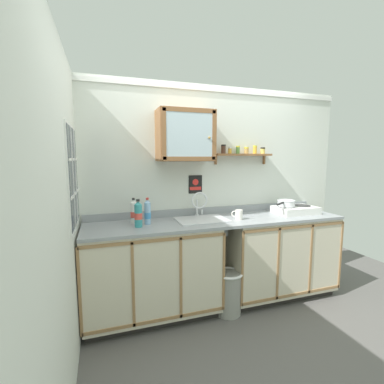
% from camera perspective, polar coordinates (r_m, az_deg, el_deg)
% --- Properties ---
extents(floor, '(5.81, 5.81, 0.00)m').
position_cam_1_polar(floor, '(3.04, 8.18, -24.96)').
color(floor, '#565451').
rests_on(floor, ground).
extents(back_wall, '(3.41, 0.07, 2.42)m').
position_cam_1_polar(back_wall, '(3.19, 3.36, 0.11)').
color(back_wall, silver).
rests_on(back_wall, ground).
extents(side_wall_left, '(0.05, 3.43, 2.42)m').
position_cam_1_polar(side_wall_left, '(2.06, -25.29, -4.83)').
color(side_wall_left, silver).
rests_on(side_wall_left, ground).
extents(lower_cabinet_run, '(1.33, 0.62, 0.93)m').
position_cam_1_polar(lower_cabinet_run, '(2.89, -8.42, -16.22)').
color(lower_cabinet_run, black).
rests_on(lower_cabinet_run, ground).
extents(lower_cabinet_run_right, '(1.29, 0.62, 0.93)m').
position_cam_1_polar(lower_cabinet_run_right, '(3.44, 17.42, -12.53)').
color(lower_cabinet_run_right, black).
rests_on(lower_cabinet_run_right, ground).
extents(countertop, '(2.77, 0.64, 0.03)m').
position_cam_1_polar(countertop, '(2.94, 5.69, -5.99)').
color(countertop, gray).
rests_on(countertop, lower_cabinet_run).
extents(backsplash, '(2.77, 0.02, 0.08)m').
position_cam_1_polar(backsplash, '(3.19, 3.56, -3.90)').
color(backsplash, gray).
rests_on(backsplash, countertop).
extents(sink, '(0.53, 0.43, 0.43)m').
position_cam_1_polar(sink, '(2.91, 2.01, -6.43)').
color(sink, silver).
rests_on(sink, countertop).
extents(hot_plate_stove, '(0.48, 0.32, 0.09)m').
position_cam_1_polar(hot_plate_stove, '(3.44, 20.83, -3.52)').
color(hot_plate_stove, silver).
rests_on(hot_plate_stove, countertop).
extents(saucepan, '(0.35, 0.27, 0.07)m').
position_cam_1_polar(saucepan, '(3.37, 19.10, -2.19)').
color(saucepan, silver).
rests_on(saucepan, hot_plate_stove).
extents(bottle_opaque_white_0, '(0.06, 0.06, 0.26)m').
position_cam_1_polar(bottle_opaque_white_0, '(2.79, -12.12, -4.15)').
color(bottle_opaque_white_0, white).
rests_on(bottle_opaque_white_0, countertop).
extents(bottle_water_blue_1, '(0.06, 0.06, 0.26)m').
position_cam_1_polar(bottle_water_blue_1, '(2.73, -9.29, -4.28)').
color(bottle_water_blue_1, '#8CB7E0').
rests_on(bottle_water_blue_1, countertop).
extents(bottle_detergent_teal_2, '(0.07, 0.07, 0.27)m').
position_cam_1_polar(bottle_detergent_teal_2, '(2.63, -11.19, -4.64)').
color(bottle_detergent_teal_2, teal).
rests_on(bottle_detergent_teal_2, countertop).
extents(mug, '(0.11, 0.09, 0.11)m').
position_cam_1_polar(mug, '(2.94, 9.73, -4.70)').
color(mug, white).
rests_on(mug, countertop).
extents(wall_cabinet, '(0.58, 0.33, 0.53)m').
position_cam_1_polar(wall_cabinet, '(2.90, -1.41, 11.70)').
color(wall_cabinet, brown).
extents(spice_shelf, '(0.70, 0.14, 0.22)m').
position_cam_1_polar(spice_shelf, '(3.25, 10.59, 7.96)').
color(spice_shelf, brown).
extents(warning_sign, '(0.16, 0.01, 0.21)m').
position_cam_1_polar(warning_sign, '(3.10, 0.71, 1.59)').
color(warning_sign, black).
extents(window, '(0.03, 0.68, 0.83)m').
position_cam_1_polar(window, '(2.42, -23.77, 2.99)').
color(window, '#262D38').
extents(trash_bin, '(0.29, 0.29, 0.45)m').
position_cam_1_polar(trash_bin, '(3.01, 7.67, -20.04)').
color(trash_bin, gray).
rests_on(trash_bin, ground).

